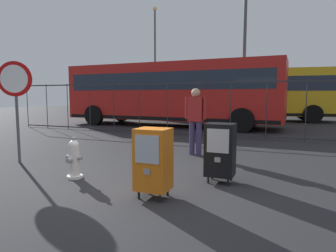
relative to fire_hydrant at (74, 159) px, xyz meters
The scene contains 11 objects.
ground_plane 1.15m from the fire_hydrant, ahead, with size 60.00×60.00×0.00m, color #262628.
fire_hydrant is the anchor object (origin of this frame).
newspaper_box_primary 1.80m from the fire_hydrant, 11.91° to the right, with size 0.48×0.42×1.02m.
newspaper_box_secondary 2.61m from the fire_hydrant, 16.69° to the left, with size 0.48×0.42×1.02m.
stop_sign 2.39m from the fire_hydrant, 165.46° to the left, with size 0.71×0.31×2.23m.
pedestrian 3.22m from the fire_hydrant, 63.43° to the left, with size 0.55×0.22×1.67m.
fence_barrier 6.30m from the fire_hydrant, 80.00° to the left, with size 18.03×0.04×2.00m.
bus_near 9.43m from the fire_hydrant, 100.95° to the left, with size 10.58×3.05×3.00m.
bus_far 14.12m from the fire_hydrant, 85.84° to the left, with size 10.74×3.88×3.00m.
street_light_near_left 9.26m from the fire_hydrant, 77.53° to the left, with size 0.32×0.32×7.21m.
street_light_near_right 17.16m from the fire_hydrant, 109.68° to the left, with size 0.32×0.32×7.90m.
Camera 1 is at (2.43, -4.01, 1.49)m, focal length 31.13 mm.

